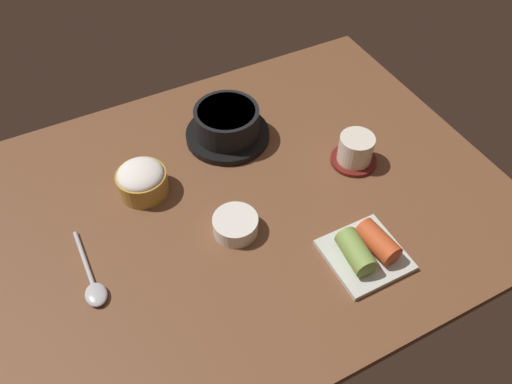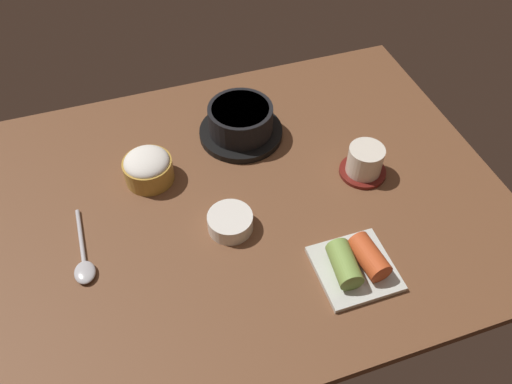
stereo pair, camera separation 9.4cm
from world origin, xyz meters
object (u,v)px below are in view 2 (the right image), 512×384
Objects in this scene: rice_bowl at (148,167)px; spoon at (84,262)px; banchan_cup_center at (230,222)px; kimchi_plate at (356,264)px; stone_pot at (241,122)px; tea_cup_with_saucer at (365,162)px.

rice_bowl is 0.58× the size of spoon.
banchan_cup_center is 26.32cm from spoon.
kimchi_plate is 0.78× the size of spoon.
rice_bowl is at bearing 132.16° from kimchi_plate.
stone_pot is 1.07× the size of spoon.
kimchi_plate reaches higher than banchan_cup_center.
spoon is at bearing 160.10° from kimchi_plate.
rice_bowl is 20.47cm from banchan_cup_center.
spoon is (-55.38, -4.41, -2.53)cm from tea_cup_with_saucer.
kimchi_plate is (-11.55, -20.28, -1.09)cm from tea_cup_with_saucer.
rice_bowl reaches higher than kimchi_plate.
banchan_cup_center reaches higher than spoon.
spoon is (-14.62, -16.39, -2.63)cm from rice_bowl.
spoon is at bearing -147.29° from stone_pot.
banchan_cup_center is 0.50× the size of spoon.
stone_pot is 1.37× the size of kimchi_plate.
stone_pot is 39.61cm from kimchi_plate.
tea_cup_with_saucer is 29.51cm from banchan_cup_center.
stone_pot is at bearing 68.21° from banchan_cup_center.
rice_bowl is at bearing -162.88° from stone_pot.
spoon is (-26.29, 0.36, -1.15)cm from banchan_cup_center.
kimchi_plate reaches higher than spoon.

